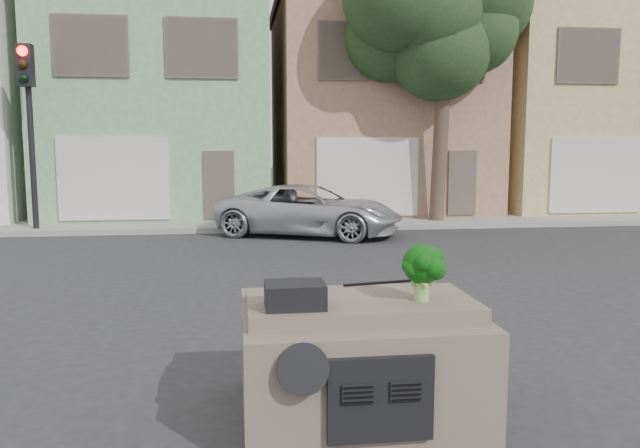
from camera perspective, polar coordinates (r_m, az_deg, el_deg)
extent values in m
plane|color=#303033|center=(8.64, -0.49, -9.02)|extent=(120.00, 120.00, 0.00)
cube|color=gray|center=(18.91, -4.46, 0.09)|extent=(40.00, 3.00, 0.15)
cube|color=#85B282|center=(22.91, -14.05, 10.41)|extent=(7.20, 8.20, 7.55)
cube|color=#A1785B|center=(23.32, 4.91, 10.54)|extent=(7.20, 8.20, 7.55)
cube|color=#D0B77D|center=(25.99, 21.52, 9.73)|extent=(7.20, 8.20, 7.55)
imported|color=silver|center=(16.79, -0.95, -1.05)|extent=(5.42, 4.06, 1.37)
cube|color=black|center=(18.56, -24.98, 6.97)|extent=(0.40, 0.40, 5.10)
cube|color=#243F1E|center=(19.10, 11.07, 12.60)|extent=(4.40, 4.00, 8.50)
cube|color=#706054|center=(5.65, 3.38, -11.99)|extent=(2.00, 1.80, 1.12)
cube|color=black|center=(5.05, -2.31, -6.50)|extent=(0.48, 0.38, 0.20)
cube|color=black|center=(5.91, 5.40, -5.39)|extent=(0.69, 0.15, 0.02)
cube|color=#0B390A|center=(5.29, 9.32, -4.35)|extent=(0.57, 0.57, 0.49)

